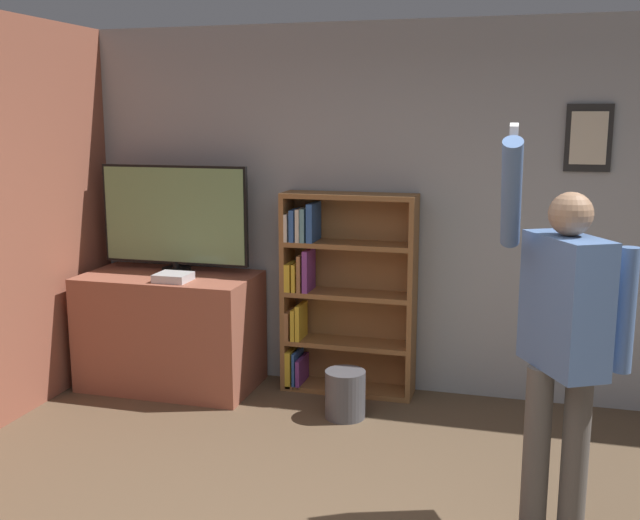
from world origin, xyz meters
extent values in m
cube|color=#9EA3A8|center=(0.00, 2.87, 1.35)|extent=(7.12, 0.06, 2.70)
cube|color=black|center=(1.10, 2.82, 1.89)|extent=(0.30, 0.02, 0.45)
cube|color=beige|center=(1.10, 2.81, 1.89)|extent=(0.23, 0.01, 0.35)
cube|color=#93513D|center=(-1.84, 2.44, 0.43)|extent=(1.29, 0.72, 0.87)
cylinder|color=black|center=(-1.84, 2.57, 0.88)|extent=(0.22, 0.22, 0.03)
cylinder|color=black|center=(-1.84, 2.57, 0.92)|extent=(0.06, 0.06, 0.05)
cube|color=black|center=(-1.84, 2.57, 1.30)|extent=(1.17, 0.04, 0.75)
cube|color=#6B9360|center=(-1.84, 2.55, 1.30)|extent=(1.14, 0.01, 0.71)
cube|color=silver|center=(-1.71, 2.25, 0.90)|extent=(0.24, 0.22, 0.06)
cube|color=brown|center=(-0.98, 2.68, 0.75)|extent=(0.04, 0.28, 1.49)
cube|color=brown|center=(-0.04, 2.68, 0.75)|extent=(0.04, 0.28, 1.49)
cube|color=brown|center=(-0.51, 2.81, 0.75)|extent=(0.98, 0.01, 1.49)
cube|color=brown|center=(-0.51, 2.68, 0.02)|extent=(0.91, 0.28, 0.04)
cube|color=brown|center=(-0.51, 2.68, 0.37)|extent=(0.91, 0.28, 0.04)
cube|color=brown|center=(-0.51, 2.68, 0.75)|extent=(0.91, 0.28, 0.04)
cube|color=brown|center=(-0.51, 2.68, 1.12)|extent=(0.91, 0.28, 0.04)
cube|color=brown|center=(-0.51, 2.68, 1.47)|extent=(0.91, 0.28, 0.04)
cube|color=gold|center=(-0.94, 2.66, 0.16)|extent=(0.04, 0.25, 0.28)
cube|color=#2D569E|center=(-0.90, 2.67, 0.15)|extent=(0.02, 0.26, 0.27)
cube|color=#7A3889|center=(-0.87, 2.67, 0.13)|extent=(0.03, 0.26, 0.22)
cube|color=#99663D|center=(-0.95, 2.67, 0.50)|extent=(0.03, 0.26, 0.21)
cube|color=gold|center=(-0.90, 2.66, 0.51)|extent=(0.03, 0.25, 0.23)
cube|color=gold|center=(-0.86, 2.65, 0.52)|extent=(0.03, 0.22, 0.27)
cube|color=gold|center=(-0.94, 2.64, 0.87)|extent=(0.04, 0.20, 0.20)
cube|color=gold|center=(-0.89, 2.67, 0.87)|extent=(0.03, 0.26, 0.20)
cube|color=#99663D|center=(-0.85, 2.67, 0.90)|extent=(0.03, 0.26, 0.27)
cube|color=#7A3889|center=(-0.81, 2.65, 0.92)|extent=(0.04, 0.23, 0.31)
cube|color=beige|center=(-0.95, 2.64, 1.24)|extent=(0.03, 0.21, 0.20)
cube|color=#2D569E|center=(-0.91, 2.66, 1.25)|extent=(0.04, 0.24, 0.23)
cube|color=beige|center=(-0.86, 2.65, 1.26)|extent=(0.03, 0.23, 0.24)
cube|color=#5B8E99|center=(-0.82, 2.67, 1.26)|extent=(0.03, 0.26, 0.24)
cube|color=#2D569E|center=(-0.77, 2.66, 1.28)|extent=(0.04, 0.25, 0.28)
cylinder|color=#56514C|center=(0.83, 1.05, 0.43)|extent=(0.13, 0.13, 0.85)
cylinder|color=#56514C|center=(1.01, 1.05, 0.43)|extent=(0.13, 0.13, 0.85)
cube|color=#4C6B9E|center=(0.92, 1.05, 1.17)|extent=(0.42, 0.52, 0.64)
sphere|color=#9E7556|center=(0.92, 1.05, 1.60)|extent=(0.20, 0.20, 0.20)
cylinder|color=#4C6B9E|center=(1.19, 1.05, 1.16)|extent=(0.09, 0.09, 0.59)
cylinder|color=#4C6B9E|center=(0.66, 0.93, 1.69)|extent=(0.09, 0.41, 0.53)
cube|color=white|center=(0.66, 0.87, 1.94)|extent=(0.04, 0.09, 0.14)
cylinder|color=#4C4C51|center=(-0.41, 2.18, 0.17)|extent=(0.28, 0.28, 0.33)
camera|label=1|loc=(0.73, -2.54, 2.04)|focal=42.00mm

